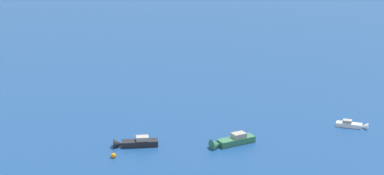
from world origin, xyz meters
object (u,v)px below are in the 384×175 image
at_px(motorboat_near_centre, 134,143).
at_px(motorboat_ahead, 353,125).
at_px(marker_buoy, 113,156).
at_px(motorboat_trailing, 231,141).

bearing_deg(motorboat_near_centre, motorboat_ahead, 29.88).
distance_m(motorboat_ahead, marker_buoy, 53.57).
distance_m(motorboat_trailing, marker_buoy, 24.37).
bearing_deg(motorboat_near_centre, marker_buoy, -103.82).
relative_size(motorboat_near_centre, marker_buoy, 4.41).
bearing_deg(motorboat_ahead, motorboat_trailing, -142.64).
xyz_separation_m(motorboat_near_centre, motorboat_trailing, (18.81, 6.42, 0.06)).
xyz_separation_m(motorboat_ahead, marker_buoy, (-43.73, -30.96, -0.15)).
bearing_deg(motorboat_ahead, marker_buoy, -144.70).
relative_size(motorboat_ahead, marker_buoy, 3.30).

